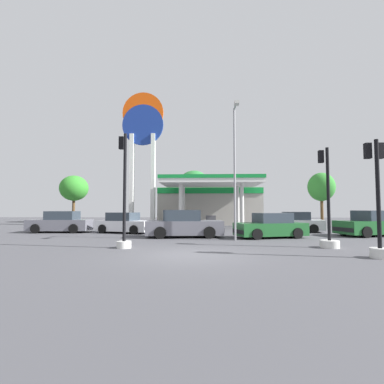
{
  "coord_description": "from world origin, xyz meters",
  "views": [
    {
      "loc": [
        0.55,
        -11.01,
        1.75
      ],
      "look_at": [
        -0.53,
        15.23,
        3.24
      ],
      "focal_mm": 27.03,
      "sensor_mm": 36.0,
      "label": 1
    }
  ],
  "objects_px": {
    "tree_1": "(194,183)",
    "tree_2": "(321,187)",
    "tree_0": "(74,188)",
    "car_3": "(61,223)",
    "car_6": "(294,223)",
    "station_pole_sign": "(143,140)",
    "car_4": "(124,224)",
    "traffic_signal_0": "(124,209)",
    "car_2": "(271,227)",
    "traffic_signal_2": "(378,214)",
    "car_1": "(373,224)",
    "car_0": "(184,225)",
    "corner_streetlamp": "(235,160)",
    "traffic_signal_1": "(328,223)"
  },
  "relations": [
    {
      "from": "car_4",
      "to": "station_pole_sign",
      "type": "bearing_deg",
      "value": 93.48
    },
    {
      "from": "car_6",
      "to": "tree_2",
      "type": "bearing_deg",
      "value": 61.17
    },
    {
      "from": "station_pole_sign",
      "to": "traffic_signal_1",
      "type": "height_order",
      "value": "station_pole_sign"
    },
    {
      "from": "car_0",
      "to": "corner_streetlamp",
      "type": "relative_size",
      "value": 0.65
    },
    {
      "from": "car_3",
      "to": "tree_0",
      "type": "relative_size",
      "value": 0.75
    },
    {
      "from": "car_1",
      "to": "car_6",
      "type": "height_order",
      "value": "car_1"
    },
    {
      "from": "car_1",
      "to": "car_3",
      "type": "distance_m",
      "value": 21.32
    },
    {
      "from": "car_6",
      "to": "station_pole_sign",
      "type": "bearing_deg",
      "value": 152.38
    },
    {
      "from": "car_3",
      "to": "tree_2",
      "type": "xyz_separation_m",
      "value": [
        24.87,
        15.05,
        3.65
      ]
    },
    {
      "from": "car_4",
      "to": "car_6",
      "type": "xyz_separation_m",
      "value": [
        12.42,
        1.42,
        0.02
      ]
    },
    {
      "from": "traffic_signal_1",
      "to": "tree_1",
      "type": "xyz_separation_m",
      "value": [
        -6.85,
        24.08,
        3.97
      ]
    },
    {
      "from": "car_1",
      "to": "traffic_signal_1",
      "type": "xyz_separation_m",
      "value": [
        -5.19,
        -5.71,
        0.38
      ]
    },
    {
      "from": "car_0",
      "to": "car_6",
      "type": "distance_m",
      "value": 9.03
    },
    {
      "from": "corner_streetlamp",
      "to": "tree_0",
      "type": "bearing_deg",
      "value": 132.35
    },
    {
      "from": "tree_2",
      "to": "car_6",
      "type": "bearing_deg",
      "value": -118.83
    },
    {
      "from": "station_pole_sign",
      "to": "car_4",
      "type": "distance_m",
      "value": 11.5
    },
    {
      "from": "car_6",
      "to": "traffic_signal_2",
      "type": "height_order",
      "value": "traffic_signal_2"
    },
    {
      "from": "car_4",
      "to": "traffic_signal_0",
      "type": "bearing_deg",
      "value": -74.7
    },
    {
      "from": "car_0",
      "to": "corner_streetlamp",
      "type": "xyz_separation_m",
      "value": [
        2.94,
        -1.86,
        3.65
      ]
    },
    {
      "from": "station_pole_sign",
      "to": "tree_2",
      "type": "distance_m",
      "value": 22.22
    },
    {
      "from": "car_3",
      "to": "corner_streetlamp",
      "type": "bearing_deg",
      "value": -22.21
    },
    {
      "from": "tree_0",
      "to": "traffic_signal_2",
      "type": "bearing_deg",
      "value": -48.06
    },
    {
      "from": "car_6",
      "to": "tree_0",
      "type": "relative_size",
      "value": 0.76
    },
    {
      "from": "traffic_signal_2",
      "to": "tree_1",
      "type": "height_order",
      "value": "tree_1"
    },
    {
      "from": "car_3",
      "to": "car_4",
      "type": "relative_size",
      "value": 1.01
    },
    {
      "from": "tree_1",
      "to": "tree_2",
      "type": "distance_m",
      "value": 15.76
    },
    {
      "from": "car_2",
      "to": "car_4",
      "type": "distance_m",
      "value": 10.14
    },
    {
      "from": "car_0",
      "to": "car_1",
      "type": "xyz_separation_m",
      "value": [
        11.98,
        1.22,
        -0.02
      ]
    },
    {
      "from": "car_1",
      "to": "corner_streetlamp",
      "type": "xyz_separation_m",
      "value": [
        -9.03,
        -3.08,
        3.67
      ]
    },
    {
      "from": "car_0",
      "to": "traffic_signal_1",
      "type": "bearing_deg",
      "value": -33.45
    },
    {
      "from": "corner_streetlamp",
      "to": "tree_2",
      "type": "bearing_deg",
      "value": 57.69
    },
    {
      "from": "station_pole_sign",
      "to": "car_1",
      "type": "height_order",
      "value": "station_pole_sign"
    },
    {
      "from": "car_6",
      "to": "traffic_signal_0",
      "type": "distance_m",
      "value": 13.84
    },
    {
      "from": "traffic_signal_0",
      "to": "station_pole_sign",
      "type": "bearing_deg",
      "value": 99.34
    },
    {
      "from": "car_1",
      "to": "corner_streetlamp",
      "type": "height_order",
      "value": "corner_streetlamp"
    },
    {
      "from": "car_6",
      "to": "corner_streetlamp",
      "type": "bearing_deg",
      "value": -129.32
    },
    {
      "from": "car_0",
      "to": "corner_streetlamp",
      "type": "distance_m",
      "value": 5.05
    },
    {
      "from": "car_2",
      "to": "traffic_signal_2",
      "type": "height_order",
      "value": "traffic_signal_2"
    },
    {
      "from": "station_pole_sign",
      "to": "car_6",
      "type": "relative_size",
      "value": 3.05
    },
    {
      "from": "station_pole_sign",
      "to": "car_4",
      "type": "xyz_separation_m",
      "value": [
        0.5,
        -8.18,
        -8.07
      ]
    },
    {
      "from": "traffic_signal_0",
      "to": "tree_0",
      "type": "height_order",
      "value": "tree_0"
    },
    {
      "from": "station_pole_sign",
      "to": "car_1",
      "type": "distance_m",
      "value": 21.14
    },
    {
      "from": "tree_0",
      "to": "car_3",
      "type": "bearing_deg",
      "value": -68.38
    },
    {
      "from": "car_3",
      "to": "traffic_signal_2",
      "type": "bearing_deg",
      "value": -31.58
    },
    {
      "from": "car_6",
      "to": "tree_1",
      "type": "relative_size",
      "value": 0.67
    },
    {
      "from": "car_4",
      "to": "tree_0",
      "type": "bearing_deg",
      "value": 125.2
    },
    {
      "from": "car_0",
      "to": "corner_streetlamp",
      "type": "bearing_deg",
      "value": -32.25
    },
    {
      "from": "tree_1",
      "to": "tree_2",
      "type": "relative_size",
      "value": 1.09
    },
    {
      "from": "traffic_signal_0",
      "to": "tree_1",
      "type": "xyz_separation_m",
      "value": [
        2.28,
        24.53,
        3.36
      ]
    },
    {
      "from": "tree_0",
      "to": "tree_1",
      "type": "xyz_separation_m",
      "value": [
        15.09,
        1.6,
        0.81
      ]
    }
  ]
}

